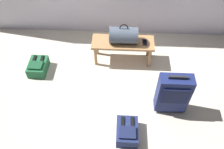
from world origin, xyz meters
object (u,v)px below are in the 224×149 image
(backpack_navy, at_px, (127,131))
(duffel_bag_slate, at_px, (123,35))
(bench, at_px, (123,45))
(backpack_green, at_px, (38,67))
(cell_phone, at_px, (145,42))
(suitcase_upright_navy, at_px, (173,93))

(backpack_navy, bearing_deg, duffel_bag_slate, 93.53)
(bench, relative_size, duffel_bag_slate, 2.27)
(backpack_green, bearing_deg, bench, 13.14)
(cell_phone, height_order, suitcase_upright_navy, suitcase_upright_navy)
(bench, xyz_separation_m, cell_phone, (0.35, -0.01, 0.07))
(bench, bearing_deg, duffel_bag_slate, -0.00)
(bench, distance_m, suitcase_upright_navy, 1.18)
(bench, relative_size, backpack_green, 2.63)
(cell_phone, bearing_deg, duffel_bag_slate, 179.07)
(backpack_navy, xyz_separation_m, backpack_green, (-1.46, 1.08, 0.00))
(suitcase_upright_navy, bearing_deg, duffel_bag_slate, 125.46)
(duffel_bag_slate, relative_size, cell_phone, 3.06)
(bench, xyz_separation_m, suitcase_upright_navy, (0.69, -0.96, 0.02))
(suitcase_upright_navy, height_order, backpack_green, suitcase_upright_navy)
(cell_phone, distance_m, suitcase_upright_navy, 1.01)
(suitcase_upright_navy, xyz_separation_m, backpack_navy, (-0.60, -0.44, -0.27))
(backpack_green, bearing_deg, cell_phone, 10.37)
(duffel_bag_slate, bearing_deg, backpack_green, -166.89)
(duffel_bag_slate, distance_m, suitcase_upright_navy, 1.19)
(cell_phone, distance_m, backpack_navy, 1.45)
(duffel_bag_slate, bearing_deg, bench, 180.00)
(duffel_bag_slate, bearing_deg, suitcase_upright_navy, -54.54)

